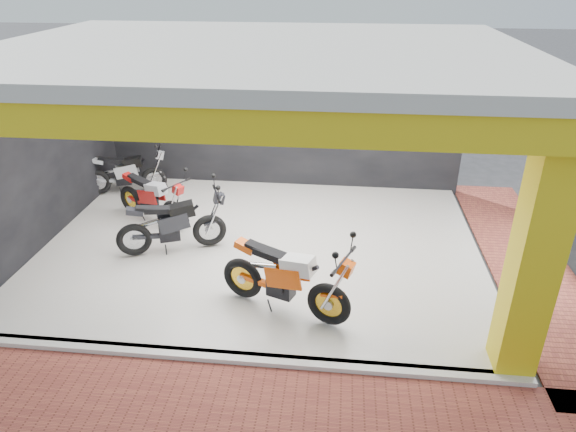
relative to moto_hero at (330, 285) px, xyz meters
name	(u,v)px	position (x,y,z in m)	size (l,w,h in m)	color
ground	(241,315)	(-1.34, 0.22, -0.78)	(80.00, 80.00, 0.00)	#2D2D30
showroom_floor	(261,247)	(-1.34, 2.22, -0.73)	(8.00, 6.00, 0.10)	white
showroom_ceiling	(256,50)	(-1.34, 2.22, 2.82)	(8.40, 6.40, 0.20)	beige
back_wall	(280,114)	(-1.34, 5.32, 0.97)	(8.20, 0.20, 3.50)	black
left_wall	(34,153)	(-5.44, 2.22, 0.97)	(0.20, 6.20, 3.50)	black
corner_column	(536,254)	(2.41, -0.53, 0.97)	(0.50, 0.50, 3.50)	gold
header_beam_front	(211,122)	(-1.34, -0.78, 2.52)	(8.40, 0.30, 0.40)	gold
header_beam_right	(516,75)	(2.66, 2.22, 2.52)	(0.30, 6.40, 0.40)	gold
floor_kerb	(227,358)	(-1.34, -0.80, -0.73)	(8.00, 0.20, 0.10)	white
paver_front	(213,404)	(-1.34, -1.58, -0.77)	(9.00, 1.40, 0.03)	brown
paver_right	(527,263)	(3.46, 2.22, -0.77)	(1.40, 7.00, 0.03)	brown
moto_hero	(330,285)	(0.00, 0.00, 0.00)	(2.24, 0.83, 1.37)	#F3510A
moto_row_a	(172,201)	(-3.13, 2.68, -0.09)	(1.95, 0.72, 1.19)	#B11512
moto_row_b	(208,216)	(-2.26, 2.07, -0.05)	(2.06, 0.76, 1.26)	black
moto_row_d	(153,168)	(-4.14, 4.41, -0.10)	(1.91, 0.71, 1.17)	#9EA1A5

